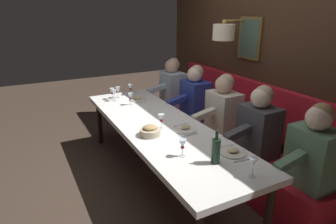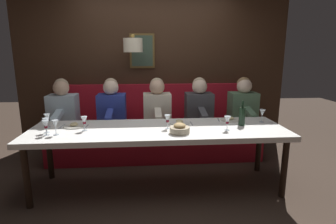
# 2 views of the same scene
# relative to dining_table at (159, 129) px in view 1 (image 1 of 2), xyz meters

# --- Properties ---
(ground_plane) EXTENTS (12.00, 12.00, 0.00)m
(ground_plane) POSITION_rel_dining_table_xyz_m (0.00, 0.00, -0.68)
(ground_plane) COLOR #423328
(dining_table) EXTENTS (0.90, 2.96, 0.74)m
(dining_table) POSITION_rel_dining_table_xyz_m (0.00, 0.00, 0.00)
(dining_table) COLOR white
(dining_table) RESTS_ON ground_plane
(banquette_bench) EXTENTS (0.52, 3.16, 0.45)m
(banquette_bench) POSITION_rel_dining_table_xyz_m (0.89, 0.00, -0.46)
(banquette_bench) COLOR red
(banquette_bench) RESTS_ON ground_plane
(back_wall_panel) EXTENTS (0.59, 4.36, 2.90)m
(back_wall_panel) POSITION_rel_dining_table_xyz_m (1.46, 0.00, 0.68)
(back_wall_panel) COLOR #382316
(back_wall_panel) RESTS_ON ground_plane
(diner_nearest) EXTENTS (0.60, 0.40, 0.79)m
(diner_nearest) POSITION_rel_dining_table_xyz_m (0.88, -1.32, 0.13)
(diner_nearest) COLOR #567A5B
(diner_nearest) RESTS_ON banquette_bench
(diner_near) EXTENTS (0.60, 0.40, 0.79)m
(diner_near) POSITION_rel_dining_table_xyz_m (0.88, -0.65, 0.13)
(diner_near) COLOR #3D3D42
(diner_near) RESTS_ON banquette_bench
(diner_middle) EXTENTS (0.60, 0.40, 0.79)m
(diner_middle) POSITION_rel_dining_table_xyz_m (0.88, -0.02, 0.13)
(diner_middle) COLOR beige
(diner_middle) RESTS_ON banquette_bench
(diner_far) EXTENTS (0.60, 0.40, 0.79)m
(diner_far) POSITION_rel_dining_table_xyz_m (0.88, 0.64, 0.13)
(diner_far) COLOR #283893
(diner_far) RESTS_ON banquette_bench
(diner_farthest) EXTENTS (0.60, 0.40, 0.79)m
(diner_farthest) POSITION_rel_dining_table_xyz_m (0.88, 1.33, 0.13)
(diner_farthest) COLOR silver
(diner_farthest) RESTS_ON banquette_bench
(place_setting_0) EXTENTS (0.24, 0.32, 0.05)m
(place_setting_0) POSITION_rel_dining_table_xyz_m (0.18, -0.27, 0.07)
(place_setting_0) COLOR white
(place_setting_0) RESTS_ON dining_table
(place_setting_1) EXTENTS (0.24, 0.33, 0.05)m
(place_setting_1) POSITION_rel_dining_table_xyz_m (0.29, -0.94, 0.07)
(place_setting_1) COLOR silver
(place_setting_1) RESTS_ON dining_table
(place_setting_2) EXTENTS (0.24, 0.32, 0.05)m
(place_setting_2) POSITION_rel_dining_table_xyz_m (0.14, 0.99, 0.07)
(place_setting_2) COLOR silver
(place_setting_2) RESTS_ON dining_table
(wine_glass_0) EXTENTS (0.07, 0.07, 0.16)m
(wine_glass_0) POSITION_rel_dining_table_xyz_m (-0.15, -0.77, 0.17)
(wine_glass_0) COLOR silver
(wine_glass_0) RESTS_ON dining_table
(wine_glass_1) EXTENTS (0.07, 0.07, 0.16)m
(wine_glass_1) POSITION_rel_dining_table_xyz_m (0.17, -1.32, 0.18)
(wine_glass_1) COLOR silver
(wine_glass_1) RESTS_ON dining_table
(wine_glass_2) EXTENTS (0.07, 0.07, 0.16)m
(wine_glass_2) POSITION_rel_dining_table_xyz_m (-0.17, 1.10, 0.18)
(wine_glass_2) COLOR silver
(wine_glass_2) RESTS_ON dining_table
(wine_glass_3) EXTENTS (0.07, 0.07, 0.16)m
(wine_glass_3) POSITION_rel_dining_table_xyz_m (-0.03, -0.11, 0.17)
(wine_glass_3) COLOR silver
(wine_glass_3) RESTS_ON dining_table
(wine_glass_4) EXTENTS (0.07, 0.07, 0.16)m
(wine_glass_4) POSITION_rel_dining_table_xyz_m (-0.08, 1.23, 0.18)
(wine_glass_4) COLOR silver
(wine_glass_4) RESTS_ON dining_table
(wine_glass_5) EXTENTS (0.07, 0.07, 0.16)m
(wine_glass_5) POSITION_rel_dining_table_xyz_m (-0.17, 1.20, 0.17)
(wine_glass_5) COLOR silver
(wine_glass_5) RESTS_ON dining_table
(wine_glass_6) EXTENTS (0.07, 0.07, 0.16)m
(wine_glass_6) POSITION_rel_dining_table_xyz_m (-0.03, 0.83, 0.17)
(wine_glass_6) COLOR silver
(wine_glass_6) RESTS_ON dining_table
(wine_glass_7) EXTENTS (0.07, 0.07, 0.16)m
(wine_glass_7) POSITION_rel_dining_table_xyz_m (0.14, 1.29, 0.17)
(wine_glass_7) COLOR silver
(wine_glass_7) RESTS_ON dining_table
(wine_bottle) EXTENTS (0.08, 0.08, 0.30)m
(wine_bottle) POSITION_rel_dining_table_xyz_m (0.04, -1.01, 0.17)
(wine_bottle) COLOR black
(wine_bottle) RESTS_ON dining_table
(bread_bowl) EXTENTS (0.22, 0.22, 0.12)m
(bread_bowl) POSITION_rel_dining_table_xyz_m (-0.21, -0.22, 0.11)
(bread_bowl) COLOR beige
(bread_bowl) RESTS_ON dining_table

